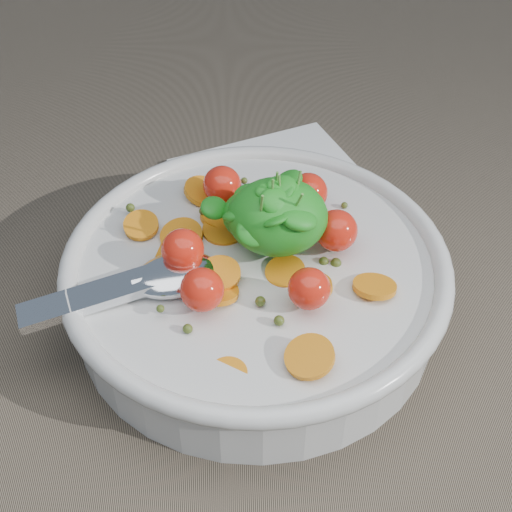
{
  "coord_description": "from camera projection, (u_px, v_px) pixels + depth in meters",
  "views": [
    {
      "loc": [
        -0.01,
        -0.33,
        0.39
      ],
      "look_at": [
        0.01,
        0.03,
        0.05
      ],
      "focal_mm": 50.0,
      "sensor_mm": 36.0,
      "label": 1
    }
  ],
  "objects": [
    {
      "name": "ground",
      "position": [
        249.0,
        338.0,
        0.51
      ],
      "size": [
        6.0,
        6.0,
        0.0
      ],
      "primitive_type": "plane",
      "color": "#716350",
      "rests_on": "ground"
    },
    {
      "name": "bowl",
      "position": [
        256.0,
        279.0,
        0.51
      ],
      "size": [
        0.29,
        0.27,
        0.12
      ],
      "color": "silver",
      "rests_on": "ground"
    },
    {
      "name": "napkin",
      "position": [
        274.0,
        182.0,
        0.64
      ],
      "size": [
        0.2,
        0.19,
        0.01
      ],
      "primitive_type": "cube",
      "rotation": [
        0.0,
        0.0,
        0.39
      ],
      "color": "white",
      "rests_on": "ground"
    }
  ]
}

